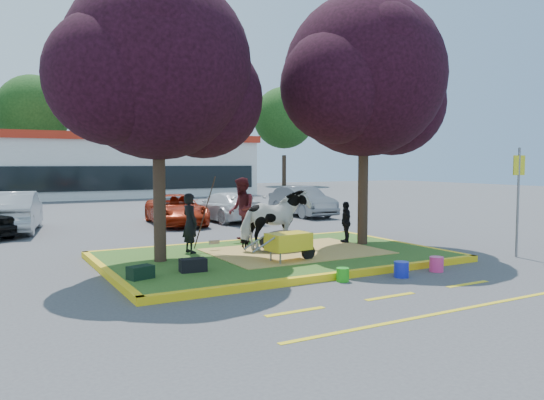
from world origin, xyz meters
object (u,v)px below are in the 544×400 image
handler (190,223)px  wheelbarrow (289,242)px  bucket_blue (401,269)px  sign_post (518,189)px  bucket_pink (436,264)px  cow (275,220)px  bucket_green (343,275)px  car_silver (14,212)px  calf (282,241)px

handler → wheelbarrow: (1.54, -2.25, -0.29)m
bucket_blue → sign_post: bearing=5.1°
bucket_pink → bucket_blue: 1.09m
cow → bucket_green: cow is taller
bucket_pink → car_silver: 14.21m
handler → bucket_pink: (4.19, -4.15, -0.73)m
cow → bucket_blue: bearing=-170.8°
bucket_green → bucket_blue: 1.35m
bucket_green → wheelbarrow: bearing=98.4°
sign_post → cow: bearing=153.0°
sign_post → bucket_green: size_ratio=10.02×
calf → wheelbarrow: 1.41m
sign_post → handler: bearing=156.5°
wheelbarrow → car_silver: 11.22m
calf → bucket_blue: calf is taller
cow → bucket_pink: (2.13, -3.49, -0.77)m
wheelbarrow → bucket_pink: bearing=-41.3°
handler → car_silver: 8.53m
wheelbarrow → sign_post: (5.80, -1.59, 1.13)m
cow → car_silver: (-5.60, 8.42, -0.22)m
sign_post → calf: bearing=155.3°
wheelbarrow → sign_post: size_ratio=0.63×
calf → sign_post: bearing=-11.4°
cow → bucket_blue: size_ratio=5.58×
calf → handler: size_ratio=0.84×
calf → cow: bearing=113.7°
bucket_blue → bucket_pink: bearing=3.4°
calf → bucket_blue: bearing=-55.4°
cow → sign_post: bearing=-128.2°
calf → car_silver: car_silver is taller
calf → handler: bearing=172.7°
wheelbarrow → car_silver: bearing=111.2°
bucket_green → car_silver: size_ratio=0.06×
sign_post → bucket_blue: (-4.23, -0.37, -1.57)m
bucket_green → bucket_pink: bucket_pink is taller
sign_post → bucket_pink: 3.53m
wheelbarrow → bucket_green: bearing=-87.3°
bucket_pink → sign_post: bearing=5.6°
cow → bucket_pink: bearing=-155.7°
bucket_pink → calf: bearing=123.3°
wheelbarrow → bucket_pink: size_ratio=5.34×
cow → calf: cow is taller
bucket_pink → car_silver: size_ratio=0.08×
calf → bucket_blue: 3.41m
wheelbarrow → bucket_blue: size_ratio=5.31×
bucket_pink → cow: bearing=121.4°
sign_post → car_silver: 15.93m
bucket_pink → car_silver: bearing=123.0°
wheelbarrow → sign_post: 6.12m
cow → bucket_blue: 3.78m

